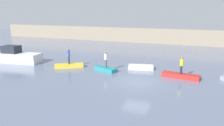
{
  "coord_description": "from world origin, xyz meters",
  "views": [
    {
      "loc": [
        4.88,
        -19.1,
        6.56
      ],
      "look_at": [
        -3.56,
        2.81,
        0.89
      ],
      "focal_mm": 35.31,
      "sensor_mm": 36.0,
      "label": 1
    }
  ],
  "objects": [
    {
      "name": "motorboat",
      "position": [
        -16.45,
        2.35,
        0.77
      ],
      "size": [
        5.98,
        2.7,
        2.11
      ],
      "color": "white",
      "rests_on": "ground_plane"
    },
    {
      "name": "rowboat_red",
      "position": [
        3.73,
        2.77,
        0.22
      ],
      "size": [
        3.7,
        1.47,
        0.44
      ],
      "primitive_type": "cube",
      "rotation": [
        0.0,
        0.0,
        -0.14
      ],
      "color": "red",
      "rests_on": "ground_plane"
    },
    {
      "name": "rowboat_teal",
      "position": [
        -4.18,
        2.51,
        0.2
      ],
      "size": [
        2.79,
        1.83,
        0.4
      ],
      "primitive_type": "cube",
      "rotation": [
        0.0,
        0.0,
        -0.37
      ],
      "color": "teal",
      "rests_on": "ground_plane"
    },
    {
      "name": "rowboat_yellow",
      "position": [
        -8.77,
        2.36,
        0.21
      ],
      "size": [
        3.28,
        2.54,
        0.43
      ],
      "primitive_type": "cube",
      "rotation": [
        0.0,
        0.0,
        0.56
      ],
      "color": "gold",
      "rests_on": "ground_plane"
    },
    {
      "name": "person_blue_shirt",
      "position": [
        -8.77,
        2.36,
        1.45
      ],
      "size": [
        0.32,
        0.32,
        1.83
      ],
      "color": "#38332D",
      "rests_on": "rowboat_yellow"
    },
    {
      "name": "person_white_shirt",
      "position": [
        -4.18,
        2.51,
        1.39
      ],
      "size": [
        0.32,
        0.32,
        1.76
      ],
      "color": "#4C4C56",
      "rests_on": "rowboat_teal"
    },
    {
      "name": "person_hiviz_shirt",
      "position": [
        3.73,
        2.77,
        1.38
      ],
      "size": [
        0.32,
        0.32,
        1.69
      ],
      "color": "#232838",
      "rests_on": "rowboat_red"
    },
    {
      "name": "ground_plane",
      "position": [
        0.0,
        0.0,
        0.0
      ],
      "size": [
        120.0,
        120.0,
        0.0
      ],
      "primitive_type": "plane",
      "color": "slate"
    },
    {
      "name": "rowboat_white",
      "position": [
        -0.77,
        4.7,
        0.22
      ],
      "size": [
        2.99,
        1.75,
        0.44
      ],
      "primitive_type": "cube",
      "rotation": [
        0.0,
        0.0,
        0.21
      ],
      "color": "white",
      "rests_on": "ground_plane"
    },
    {
      "name": "embankment_wall",
      "position": [
        0.0,
        25.3,
        1.48
      ],
      "size": [
        80.0,
        1.2,
        2.97
      ],
      "primitive_type": "cube",
      "color": "gray",
      "rests_on": "ground_plane"
    }
  ]
}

